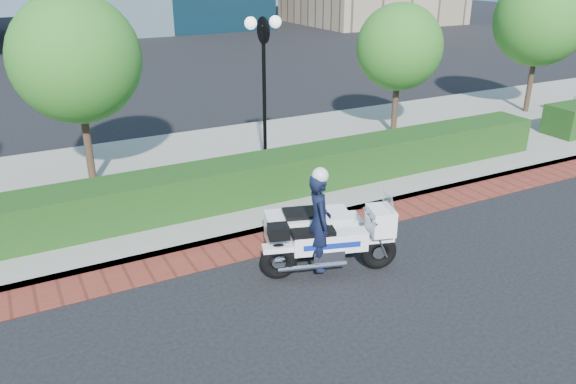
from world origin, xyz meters
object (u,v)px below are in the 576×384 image
tree_c (399,47)px  police_motorcycle (319,230)px  tree_d (541,20)px  lamppost (264,71)px  tree_b (76,59)px

tree_c → police_motorcycle: tree_c is taller
tree_c → tree_d: bearing=0.0°
lamppost → tree_d: 12.09m
tree_b → tree_c: 10.01m
lamppost → police_motorcycle: (-1.21, -5.01, -2.20)m
police_motorcycle → tree_c: bearing=60.1°
lamppost → tree_b: (-4.50, 1.30, 0.48)m
tree_c → police_motorcycle: 9.49m
tree_b → tree_d: 16.50m
tree_b → tree_d: size_ratio=0.95×
police_motorcycle → tree_d: bearing=42.4°
tree_b → tree_d: bearing=0.0°
tree_c → lamppost: bearing=-166.7°
lamppost → police_motorcycle: 5.60m
lamppost → tree_c: 5.65m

